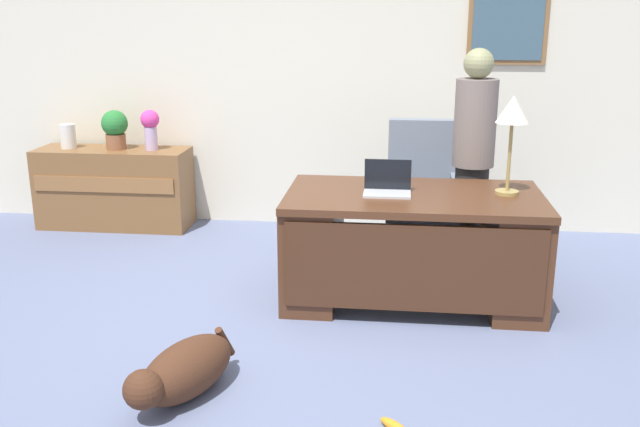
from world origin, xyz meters
The scene contains 13 objects.
ground_plane centered at (0.00, 0.00, 0.00)m, with size 12.00×12.00×0.00m, color slate.
back_wall centered at (0.01, 2.60, 1.35)m, with size 7.00×0.16×2.70m.
desk centered at (0.79, 0.76, 0.42)m, with size 1.75×0.98×0.77m.
credenza centered at (-1.97, 2.25, 0.37)m, with size 1.41×0.50×0.74m.
armchair centered at (0.89, 1.78, 0.49)m, with size 0.60×0.59×1.11m.
person_standing centered at (1.25, 1.52, 0.89)m, with size 0.32×0.32×1.71m.
dog_lying centered at (-0.42, -0.70, 0.15)m, with size 0.54×0.77×0.30m.
laptop centered at (0.60, 0.78, 0.83)m, with size 0.32×0.22×0.22m.
desk_lamp centered at (1.42, 0.85, 1.30)m, with size 0.22×0.22×0.67m.
vase_with_flowers centered at (-1.59, 2.25, 0.96)m, with size 0.17×0.17×0.37m.
vase_empty centered at (-2.39, 2.25, 0.85)m, with size 0.14×0.14×0.22m, color silver.
potted_plant centered at (-1.93, 2.25, 0.94)m, with size 0.24×0.24×0.36m.
dog_toy_bone centered at (0.70, -0.88, 0.03)m, with size 0.19×0.05×0.05m, color orange.
Camera 1 is at (0.67, -3.90, 1.97)m, focal length 39.34 mm.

